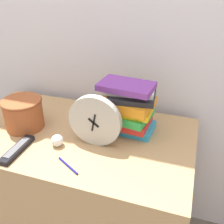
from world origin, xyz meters
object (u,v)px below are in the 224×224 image
desk_clock (95,121)px  basket (23,113)px  crumpled_paper_ball (57,140)px  pen (68,166)px  book_stack (128,108)px  tv_remote (17,149)px

desk_clock → basket: bearing=176.8°
crumpled_paper_ball → pen: (0.10, -0.10, -0.02)m
pen → book_stack: bearing=65.1°
basket → desk_clock: bearing=-3.2°
desk_clock → basket: desk_clock is taller
pen → basket: bearing=149.0°
basket → tv_remote: basket is taller
tv_remote → pen: bearing=-4.2°
basket → tv_remote: bearing=-65.4°
desk_clock → tv_remote: size_ratio=1.19×
book_stack → crumpled_paper_ball: (-0.24, -0.20, -0.09)m
basket → pen: basket is taller
book_stack → crumpled_paper_ball: 0.33m
book_stack → basket: (-0.45, -0.12, -0.04)m
pen → tv_remote: bearing=175.8°
basket → crumpled_paper_ball: bearing=-21.5°
crumpled_paper_ball → basket: bearing=158.5°
basket → tv_remote: size_ratio=0.97×
book_stack → crumpled_paper_ball: bearing=-140.1°
desk_clock → tv_remote: desk_clock is taller
desk_clock → pen: size_ratio=2.02×
desk_clock → crumpled_paper_ball: 0.18m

